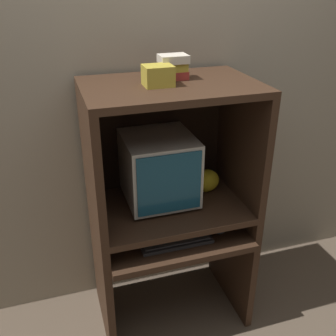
{
  "coord_description": "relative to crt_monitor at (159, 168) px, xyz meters",
  "views": [
    {
      "loc": [
        -0.58,
        -1.5,
        1.96
      ],
      "look_at": [
        -0.01,
        0.29,
        1.02
      ],
      "focal_mm": 42.0,
      "sensor_mm": 36.0,
      "label": 1
    }
  ],
  "objects": [
    {
      "name": "wall_back",
      "position": [
        0.05,
        0.28,
        0.31
      ],
      "size": [
        6.0,
        0.06,
        2.6
      ],
      "color": "gray",
      "rests_on": "ground_plane"
    },
    {
      "name": "desk_base",
      "position": [
        0.05,
        -0.1,
        -0.59
      ],
      "size": [
        0.87,
        0.61,
        0.65
      ],
      "color": "#382316",
      "rests_on": "ground_plane"
    },
    {
      "name": "desk_monitor_shelf",
      "position": [
        0.05,
        -0.06,
        -0.23
      ],
      "size": [
        0.87,
        0.58,
        0.14
      ],
      "color": "#382316",
      "rests_on": "desk_base"
    },
    {
      "name": "hutch_upper",
      "position": [
        0.05,
        -0.03,
        0.24
      ],
      "size": [
        0.87,
        0.58,
        0.68
      ],
      "color": "#382316",
      "rests_on": "desk_monitor_shelf"
    },
    {
      "name": "crt_monitor",
      "position": [
        0.0,
        0.0,
        0.0
      ],
      "size": [
        0.38,
        0.4,
        0.38
      ],
      "color": "beige",
      "rests_on": "desk_monitor_shelf"
    },
    {
      "name": "keyboard",
      "position": [
        0.02,
        -0.22,
        -0.33
      ],
      "size": [
        0.39,
        0.15,
        0.03
      ],
      "color": "#2D2D30",
      "rests_on": "desk_base"
    },
    {
      "name": "mouse",
      "position": [
        0.29,
        -0.22,
        -0.33
      ],
      "size": [
        0.06,
        0.04,
        0.03
      ],
      "color": "#28282B",
      "rests_on": "desk_base"
    },
    {
      "name": "snack_bag",
      "position": [
        0.29,
        0.02,
        -0.13
      ],
      "size": [
        0.16,
        0.12,
        0.14
      ],
      "color": "gold",
      "rests_on": "desk_monitor_shelf"
    },
    {
      "name": "book_stack",
      "position": [
        0.08,
        0.01,
        0.55
      ],
      "size": [
        0.14,
        0.11,
        0.12
      ],
      "color": "maroon",
      "rests_on": "hutch_upper"
    },
    {
      "name": "storage_box",
      "position": [
        -0.02,
        -0.09,
        0.53
      ],
      "size": [
        0.14,
        0.12,
        0.1
      ],
      "color": "gold",
      "rests_on": "hutch_upper"
    }
  ]
}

